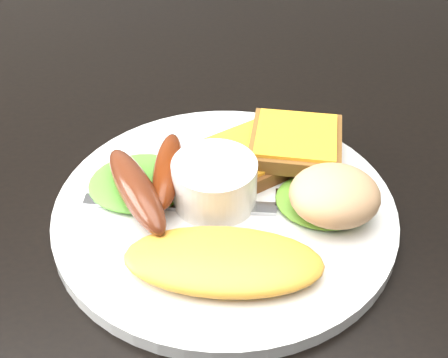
% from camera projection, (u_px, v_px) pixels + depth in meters
% --- Properties ---
extents(dining_table, '(1.20, 0.80, 0.04)m').
position_uv_depth(dining_table, '(252.00, 133.00, 0.62)').
color(dining_table, black).
rests_on(dining_table, ground).
extents(dining_chair, '(0.54, 0.54, 0.05)m').
position_uv_depth(dining_chair, '(166.00, 18.00, 1.45)').
color(dining_chair, tan).
rests_on(dining_chair, ground).
extents(plate, '(0.27, 0.27, 0.01)m').
position_uv_depth(plate, '(225.00, 212.00, 0.49)').
color(plate, white).
rests_on(plate, dining_table).
extents(lettuce_left, '(0.09, 0.08, 0.01)m').
position_uv_depth(lettuce_left, '(140.00, 182.00, 0.51)').
color(lettuce_left, '#2F8818').
rests_on(lettuce_left, plate).
extents(lettuce_right, '(0.09, 0.08, 0.01)m').
position_uv_depth(lettuce_right, '(323.00, 200.00, 0.49)').
color(lettuce_right, '#499B22').
rests_on(lettuce_right, plate).
extents(omelette, '(0.15, 0.09, 0.02)m').
position_uv_depth(omelette, '(223.00, 261.00, 0.43)').
color(omelette, yellow).
rests_on(omelette, plate).
extents(sausage_a, '(0.06, 0.11, 0.03)m').
position_uv_depth(sausage_a, '(136.00, 190.00, 0.47)').
color(sausage_a, brown).
rests_on(sausage_a, lettuce_left).
extents(sausage_b, '(0.03, 0.09, 0.02)m').
position_uv_depth(sausage_b, '(168.00, 170.00, 0.49)').
color(sausage_b, '#62200D').
rests_on(sausage_b, lettuce_left).
extents(ramekin, '(0.08, 0.08, 0.04)m').
position_uv_depth(ramekin, '(215.00, 184.00, 0.49)').
color(ramekin, white).
rests_on(ramekin, plate).
extents(toast_a, '(0.10, 0.10, 0.01)m').
position_uv_depth(toast_a, '(251.00, 156.00, 0.53)').
color(toast_a, brown).
rests_on(toast_a, plate).
extents(toast_b, '(0.09, 0.09, 0.01)m').
position_uv_depth(toast_b, '(296.00, 143.00, 0.52)').
color(toast_b, brown).
rests_on(toast_b, toast_a).
extents(potato_salad, '(0.07, 0.07, 0.04)m').
position_uv_depth(potato_salad, '(335.00, 195.00, 0.47)').
color(potato_salad, '#CABA8C').
rests_on(potato_salad, lettuce_right).
extents(fork, '(0.15, 0.03, 0.00)m').
position_uv_depth(fork, '(180.00, 205.00, 0.49)').
color(fork, '#ADAFB7').
rests_on(fork, plate).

